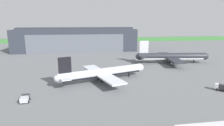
# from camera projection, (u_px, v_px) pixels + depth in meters

# --- Properties ---
(ground_plane) EXTENTS (440.00, 440.00, 0.00)m
(ground_plane) POSITION_uv_depth(u_px,v_px,m) (78.00, 86.00, 69.44)
(ground_plane) COLOR slate
(grass_field_strip) EXTENTS (440.00, 56.00, 0.08)m
(grass_field_strip) POSITION_uv_depth(u_px,v_px,m) (82.00, 40.00, 240.68)
(grass_field_strip) COLOR #3E853B
(grass_field_strip) RESTS_ON ground_plane
(maintenance_hangar) EXTENTS (95.48, 38.69, 18.58)m
(maintenance_hangar) POSITION_uv_depth(u_px,v_px,m) (77.00, 39.00, 158.61)
(maintenance_hangar) COLOR #2D333D
(maintenance_hangar) RESTS_ON ground_plane
(airliner_near_right) EXTENTS (36.84, 30.13, 11.12)m
(airliner_near_right) POSITION_uv_depth(u_px,v_px,m) (103.00, 73.00, 74.46)
(airliner_near_right) COLOR silver
(airliner_near_right) RESTS_ON ground_plane
(airliner_far_right) EXTENTS (41.62, 32.14, 12.87)m
(airliner_far_right) POSITION_uv_depth(u_px,v_px,m) (172.00, 57.00, 106.80)
(airliner_far_right) COLOR #282B33
(airliner_far_right) RESTS_ON ground_plane
(pushback_tractor) EXTENTS (3.81, 3.58, 2.29)m
(pushback_tractor) POSITION_uv_depth(u_px,v_px,m) (221.00, 87.00, 64.60)
(pushback_tractor) COLOR silver
(pushback_tractor) RESTS_ON ground_plane
(fuel_bowser) EXTENTS (2.88, 3.84, 1.92)m
(fuel_bowser) POSITION_uv_depth(u_px,v_px,m) (25.00, 98.00, 55.54)
(fuel_bowser) COLOR #2D2D33
(fuel_bowser) RESTS_ON ground_plane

